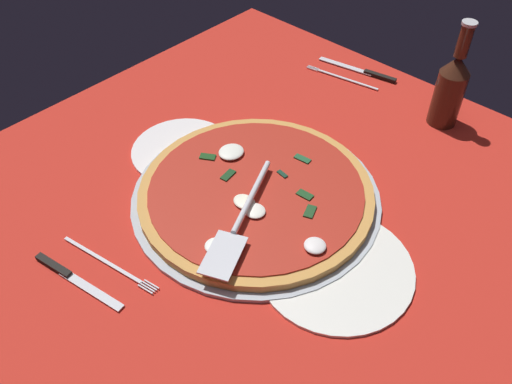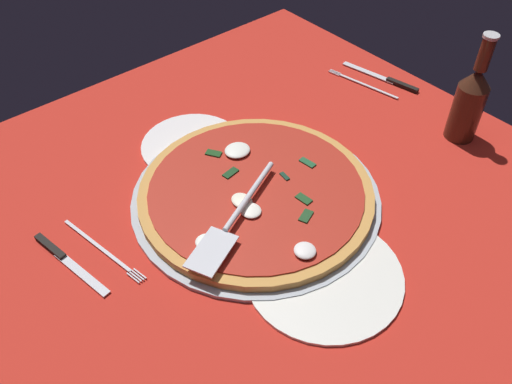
% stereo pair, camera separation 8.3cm
% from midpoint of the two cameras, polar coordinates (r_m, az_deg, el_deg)
% --- Properties ---
extents(ground_plane, '(1.09, 1.09, 0.01)m').
position_cam_midpoint_polar(ground_plane, '(1.00, -1.34, -1.01)').
color(ground_plane, red).
extents(pizza_pan, '(0.45, 0.45, 0.01)m').
position_cam_midpoint_polar(pizza_pan, '(0.99, -2.39, -0.76)').
color(pizza_pan, '#ACB6C1').
rests_on(pizza_pan, ground_plane).
extents(dinner_plate_left, '(0.25, 0.25, 0.01)m').
position_cam_midpoint_polar(dinner_plate_left, '(0.89, 5.74, -8.18)').
color(dinner_plate_left, white).
rests_on(dinner_plate_left, ground_plane).
extents(dinner_plate_right, '(0.21, 0.21, 0.01)m').
position_cam_midpoint_polar(dinner_plate_right, '(1.10, -9.88, 4.22)').
color(dinner_plate_right, white).
rests_on(dinner_plate_right, ground_plane).
extents(pizza, '(0.43, 0.43, 0.03)m').
position_cam_midpoint_polar(pizza, '(0.98, -2.43, -0.15)').
color(pizza, '#CD9045').
rests_on(pizza, pizza_pan).
extents(pizza_server, '(0.14, 0.26, 0.01)m').
position_cam_midpoint_polar(pizza_server, '(0.90, -4.35, -3.10)').
color(pizza_server, silver).
rests_on(pizza_server, pizza).
extents(place_setting_near, '(0.20, 0.14, 0.01)m').
position_cam_midpoint_polar(place_setting_near, '(1.33, 8.45, 12.00)').
color(place_setting_near, white).
rests_on(place_setting_near, ground_plane).
extents(place_setting_far, '(0.21, 0.15, 0.01)m').
position_cam_midpoint_polar(place_setting_far, '(0.93, -19.66, -8.09)').
color(place_setting_far, white).
rests_on(place_setting_far, ground_plane).
extents(beer_bottle, '(0.06, 0.06, 0.23)m').
position_cam_midpoint_polar(beer_bottle, '(1.17, 17.98, 10.38)').
color(beer_bottle, '#402115').
rests_on(beer_bottle, ground_plane).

